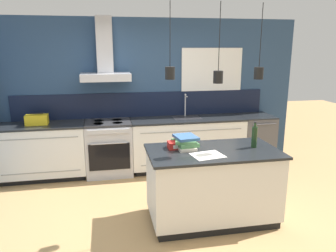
{
  "coord_description": "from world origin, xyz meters",
  "views": [
    {
      "loc": [
        -0.67,
        -3.7,
        2.13
      ],
      "look_at": [
        0.18,
        0.63,
        1.05
      ],
      "focal_mm": 35.0,
      "sensor_mm": 36.0,
      "label": 1
    }
  ],
  "objects_px": {
    "bottle_on_island": "(254,137)",
    "red_supply_box": "(178,145)",
    "dishwasher": "(254,139)",
    "book_stack": "(185,142)",
    "oven_range": "(109,148)",
    "yellow_toolbox": "(37,120)"
  },
  "relations": [
    {
      "from": "bottle_on_island",
      "to": "red_supply_box",
      "type": "distance_m",
      "value": 0.95
    },
    {
      "from": "bottle_on_island",
      "to": "dishwasher",
      "type": "bearing_deg",
      "value": 63.52
    },
    {
      "from": "book_stack",
      "to": "red_supply_box",
      "type": "bearing_deg",
      "value": 175.13
    },
    {
      "from": "oven_range",
      "to": "dishwasher",
      "type": "distance_m",
      "value": 2.64
    },
    {
      "from": "oven_range",
      "to": "bottle_on_island",
      "type": "height_order",
      "value": "bottle_on_island"
    },
    {
      "from": "red_supply_box",
      "to": "yellow_toolbox",
      "type": "xyz_separation_m",
      "value": [
        -1.93,
        1.64,
        0.04
      ]
    },
    {
      "from": "red_supply_box",
      "to": "yellow_toolbox",
      "type": "height_order",
      "value": "yellow_toolbox"
    },
    {
      "from": "oven_range",
      "to": "red_supply_box",
      "type": "distance_m",
      "value": 1.9
    },
    {
      "from": "dishwasher",
      "to": "yellow_toolbox",
      "type": "height_order",
      "value": "yellow_toolbox"
    },
    {
      "from": "dishwasher",
      "to": "book_stack",
      "type": "relative_size",
      "value": 2.41
    },
    {
      "from": "book_stack",
      "to": "red_supply_box",
      "type": "distance_m",
      "value": 0.1
    },
    {
      "from": "oven_range",
      "to": "bottle_on_island",
      "type": "xyz_separation_m",
      "value": [
        1.75,
        -1.78,
        0.59
      ]
    },
    {
      "from": "oven_range",
      "to": "yellow_toolbox",
      "type": "xyz_separation_m",
      "value": [
        -1.11,
        0.0,
        0.54
      ]
    },
    {
      "from": "book_stack",
      "to": "red_supply_box",
      "type": "relative_size",
      "value": 1.61
    },
    {
      "from": "dishwasher",
      "to": "bottle_on_island",
      "type": "xyz_separation_m",
      "value": [
        -0.89,
        -1.78,
        0.59
      ]
    },
    {
      "from": "dishwasher",
      "to": "bottle_on_island",
      "type": "height_order",
      "value": "bottle_on_island"
    },
    {
      "from": "red_supply_box",
      "to": "bottle_on_island",
      "type": "bearing_deg",
      "value": -8.6
    },
    {
      "from": "red_supply_box",
      "to": "yellow_toolbox",
      "type": "bearing_deg",
      "value": 139.58
    },
    {
      "from": "dishwasher",
      "to": "red_supply_box",
      "type": "bearing_deg",
      "value": -138.02
    },
    {
      "from": "oven_range",
      "to": "red_supply_box",
      "type": "relative_size",
      "value": 3.88
    },
    {
      "from": "yellow_toolbox",
      "to": "book_stack",
      "type": "bearing_deg",
      "value": -39.19
    },
    {
      "from": "oven_range",
      "to": "dishwasher",
      "type": "relative_size",
      "value": 1.0
    }
  ]
}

